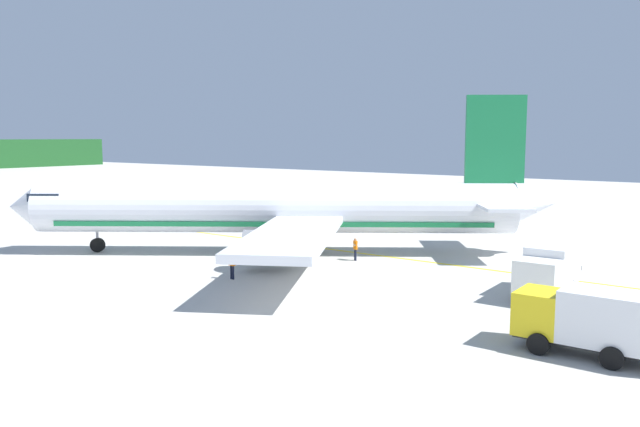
# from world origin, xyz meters

# --- Properties ---
(airliner_foreground) EXTENTS (30.87, 36.20, 11.90)m
(airliner_foreground) POSITION_xyz_m (22.34, 15.20, 3.39)
(airliner_foreground) COLOR silver
(airliner_foreground) RESTS_ON ground
(service_truck_fuel) EXTENTS (2.49, 6.15, 2.74)m
(service_truck_fuel) POSITION_xyz_m (12.27, -9.48, 1.54)
(service_truck_fuel) COLOR yellow
(service_truck_fuel) RESTS_ON ground
(service_truck_baggage) EXTENTS (5.72, 2.52, 2.84)m
(service_truck_baggage) POSITION_xyz_m (20.88, -5.11, 1.57)
(service_truck_baggage) COLOR white
(service_truck_baggage) RESTS_ON ground
(cargo_container_near) EXTENTS (1.77, 1.77, 2.01)m
(cargo_container_near) POSITION_xyz_m (28.53, -4.08, 0.95)
(cargo_container_near) COLOR #333338
(cargo_container_near) RESTS_ON ground
(crew_marshaller) EXTENTS (0.48, 0.49, 1.65)m
(crew_marshaller) POSITION_xyz_m (23.19, 9.08, 0.97)
(crew_marshaller) COLOR #191E33
(crew_marshaller) RESTS_ON ground
(crew_loader_left) EXTENTS (0.26, 0.63, 1.76)m
(crew_loader_left) POSITION_xyz_m (13.68, 12.07, 1.04)
(crew_loader_left) COLOR #191E33
(crew_loader_left) RESTS_ON ground
(apron_guide_line) EXTENTS (0.30, 60.00, 0.01)m
(apron_guide_line) POSITION_xyz_m (25.78, 10.67, 0.01)
(apron_guide_line) COLOR yellow
(apron_guide_line) RESTS_ON ground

